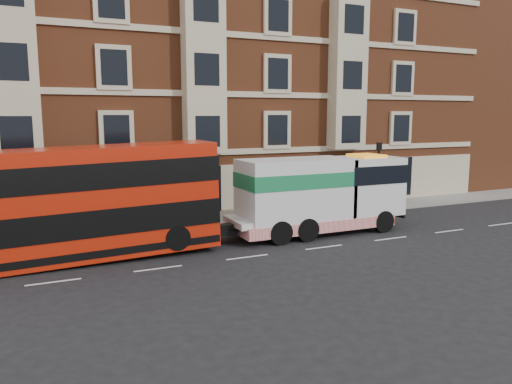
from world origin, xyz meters
TOP-DOWN VIEW (x-y plane):
  - ground at (0.00, 0.00)m, footprint 120.00×120.00m
  - sidewalk at (0.00, 7.50)m, footprint 90.00×3.00m
  - victorian_terrace at (0.50, 15.00)m, footprint 45.00×12.00m
  - filler_east at (32.00, 14.00)m, footprint 18.00×10.00m
  - lamp_post_west at (-6.00, 6.20)m, footprint 0.35×0.15m
  - lamp_post_east at (12.00, 6.20)m, footprint 0.35×0.15m
  - double_decker_bus at (-6.87, 2.54)m, footprint 12.08×2.77m
  - tow_truck at (5.19, 2.54)m, footprint 9.67×2.86m
  - pedestrian at (-5.65, 7.76)m, footprint 0.68×0.47m

SIDE VIEW (x-z plane):
  - ground at x=0.00m, z-range 0.00..0.00m
  - sidewalk at x=0.00m, z-range 0.00..0.15m
  - pedestrian at x=-5.65m, z-range 0.15..1.95m
  - tow_truck at x=5.19m, z-range 0.12..4.15m
  - double_decker_bus at x=-6.87m, z-range 0.15..5.04m
  - lamp_post_west at x=-6.00m, z-range 0.50..4.85m
  - lamp_post_east at x=12.00m, z-range 0.50..4.85m
  - filler_east at x=32.00m, z-range -0.07..18.93m
  - victorian_terrace at x=0.50m, z-range -0.13..20.27m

